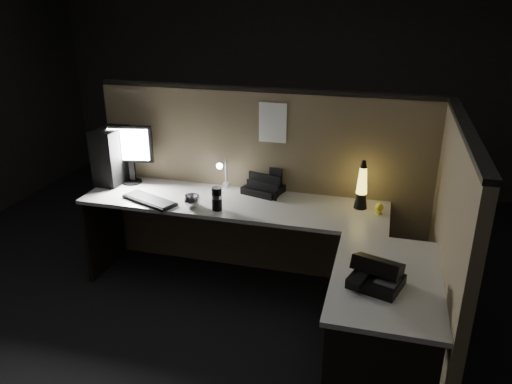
% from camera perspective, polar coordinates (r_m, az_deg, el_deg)
% --- Properties ---
extents(floor, '(6.00, 6.00, 0.00)m').
position_cam_1_polar(floor, '(3.59, -3.12, -15.80)').
color(floor, black).
rests_on(floor, ground).
extents(room_shell, '(6.00, 6.00, 6.00)m').
position_cam_1_polar(room_shell, '(2.90, -3.79, 10.44)').
color(room_shell, silver).
rests_on(room_shell, ground).
extents(partition_back, '(2.66, 0.06, 1.50)m').
position_cam_1_polar(partition_back, '(4.00, 0.80, 0.77)').
color(partition_back, brown).
rests_on(partition_back, ground).
extents(partition_right, '(0.06, 1.66, 1.50)m').
position_cam_1_polar(partition_right, '(3.16, 20.92, -6.83)').
color(partition_right, brown).
rests_on(partition_right, ground).
extents(desk, '(2.60, 1.60, 0.73)m').
position_cam_1_polar(desk, '(3.43, 0.86, -6.11)').
color(desk, beige).
rests_on(desk, ground).
extents(pc_tower, '(0.21, 0.44, 0.45)m').
position_cam_1_polar(pc_tower, '(4.27, -15.77, 4.22)').
color(pc_tower, black).
rests_on(pc_tower, desk).
extents(monitor, '(0.37, 0.16, 0.48)m').
position_cam_1_polar(monitor, '(4.16, -14.22, 4.81)').
color(monitor, black).
rests_on(monitor, desk).
extents(keyboard, '(0.48, 0.31, 0.02)m').
position_cam_1_polar(keyboard, '(3.82, -12.07, -0.93)').
color(keyboard, black).
rests_on(keyboard, desk).
extents(mouse, '(0.09, 0.07, 0.04)m').
position_cam_1_polar(mouse, '(3.71, -7.25, -1.17)').
color(mouse, black).
rests_on(mouse, desk).
extents(clip_lamp, '(0.05, 0.19, 0.25)m').
position_cam_1_polar(clip_lamp, '(3.92, -3.83, 2.22)').
color(clip_lamp, white).
rests_on(clip_lamp, desk).
extents(organizer, '(0.33, 0.31, 0.21)m').
position_cam_1_polar(organizer, '(3.91, 0.93, 0.67)').
color(organizer, black).
rests_on(organizer, desk).
extents(lava_lamp, '(0.10, 0.10, 0.36)m').
position_cam_1_polar(lava_lamp, '(3.66, 11.99, 0.39)').
color(lava_lamp, black).
rests_on(lava_lamp, desk).
extents(travel_mug, '(0.08, 0.08, 0.17)m').
position_cam_1_polar(travel_mug, '(3.58, -4.50, -0.79)').
color(travel_mug, black).
rests_on(travel_mug, desk).
extents(steel_mug, '(0.15, 0.15, 0.09)m').
position_cam_1_polar(steel_mug, '(3.66, -7.32, -1.05)').
color(steel_mug, silver).
rests_on(steel_mug, desk).
extents(figurine, '(0.06, 0.06, 0.06)m').
position_cam_1_polar(figurine, '(3.62, 13.91, -1.70)').
color(figurine, yellow).
rests_on(figurine, desk).
extents(pinned_paper, '(0.21, 0.00, 0.30)m').
position_cam_1_polar(pinned_paper, '(3.79, 1.92, 7.91)').
color(pinned_paper, white).
rests_on(pinned_paper, partition_back).
extents(desk_phone, '(0.32, 0.31, 0.16)m').
position_cam_1_polar(desk_phone, '(2.78, 13.53, -9.18)').
color(desk_phone, black).
rests_on(desk_phone, desk).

